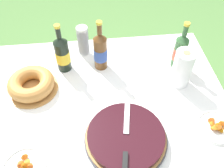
{
  "coord_description": "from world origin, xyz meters",
  "views": [
    {
      "loc": [
        -0.03,
        -0.86,
        1.87
      ],
      "look_at": [
        0.07,
        0.06,
        0.84
      ],
      "focal_mm": 40.0,
      "sensor_mm": 36.0,
      "label": 1
    }
  ],
  "objects_px": {
    "cider_bottle_amber": "(100,51)",
    "snack_plate_near": "(217,127)",
    "bundt_cake": "(31,84)",
    "cup_stack": "(83,41)",
    "juice_bottle_red": "(62,54)",
    "cider_bottle_green": "(180,51)",
    "paper_towel_roll": "(182,68)",
    "berry_tart": "(126,137)",
    "serving_knife": "(126,139)",
    "snack_plate_left": "(24,167)"
  },
  "relations": [
    {
      "from": "cup_stack",
      "to": "bundt_cake",
      "type": "bearing_deg",
      "value": -137.19
    },
    {
      "from": "berry_tart",
      "to": "cup_stack",
      "type": "bearing_deg",
      "value": 104.87
    },
    {
      "from": "cup_stack",
      "to": "cider_bottle_amber",
      "type": "height_order",
      "value": "cider_bottle_amber"
    },
    {
      "from": "bundt_cake",
      "to": "cider_bottle_green",
      "type": "height_order",
      "value": "cider_bottle_green"
    },
    {
      "from": "cup_stack",
      "to": "cider_bottle_amber",
      "type": "xyz_separation_m",
      "value": [
        0.1,
        -0.14,
        0.02
      ]
    },
    {
      "from": "cider_bottle_green",
      "to": "snack_plate_left",
      "type": "height_order",
      "value": "cider_bottle_green"
    },
    {
      "from": "bundt_cake",
      "to": "snack_plate_near",
      "type": "distance_m",
      "value": 1.02
    },
    {
      "from": "cider_bottle_amber",
      "to": "snack_plate_left",
      "type": "height_order",
      "value": "cider_bottle_amber"
    },
    {
      "from": "paper_towel_roll",
      "to": "cider_bottle_green",
      "type": "bearing_deg",
      "value": 78.22
    },
    {
      "from": "bundt_cake",
      "to": "cider_bottle_amber",
      "type": "height_order",
      "value": "cider_bottle_amber"
    },
    {
      "from": "cider_bottle_amber",
      "to": "snack_plate_near",
      "type": "bearing_deg",
      "value": -43.3
    },
    {
      "from": "cider_bottle_green",
      "to": "juice_bottle_red",
      "type": "relative_size",
      "value": 0.98
    },
    {
      "from": "cup_stack",
      "to": "cider_bottle_amber",
      "type": "distance_m",
      "value": 0.17
    },
    {
      "from": "serving_knife",
      "to": "bundt_cake",
      "type": "distance_m",
      "value": 0.63
    },
    {
      "from": "berry_tart",
      "to": "bundt_cake",
      "type": "distance_m",
      "value": 0.62
    },
    {
      "from": "cider_bottle_green",
      "to": "cider_bottle_amber",
      "type": "relative_size",
      "value": 0.95
    },
    {
      "from": "berry_tart",
      "to": "snack_plate_near",
      "type": "xyz_separation_m",
      "value": [
        0.47,
        0.02,
        -0.02
      ]
    },
    {
      "from": "serving_knife",
      "to": "snack_plate_near",
      "type": "relative_size",
      "value": 1.85
    },
    {
      "from": "cider_bottle_green",
      "to": "serving_knife",
      "type": "bearing_deg",
      "value": -127.63
    },
    {
      "from": "berry_tart",
      "to": "paper_towel_roll",
      "type": "relative_size",
      "value": 1.74
    },
    {
      "from": "bundt_cake",
      "to": "cider_bottle_amber",
      "type": "xyz_separation_m",
      "value": [
        0.41,
        0.15,
        0.08
      ]
    },
    {
      "from": "bundt_cake",
      "to": "snack_plate_left",
      "type": "height_order",
      "value": "bundt_cake"
    },
    {
      "from": "berry_tart",
      "to": "cup_stack",
      "type": "distance_m",
      "value": 0.7
    },
    {
      "from": "snack_plate_near",
      "to": "berry_tart",
      "type": "bearing_deg",
      "value": -177.72
    },
    {
      "from": "cup_stack",
      "to": "snack_plate_near",
      "type": "relative_size",
      "value": 1.0
    },
    {
      "from": "cider_bottle_green",
      "to": "snack_plate_left",
      "type": "bearing_deg",
      "value": -146.11
    },
    {
      "from": "cup_stack",
      "to": "juice_bottle_red",
      "type": "xyz_separation_m",
      "value": [
        -0.12,
        -0.13,
        0.02
      ]
    },
    {
      "from": "serving_knife",
      "to": "snack_plate_near",
      "type": "xyz_separation_m",
      "value": [
        0.47,
        0.05,
        -0.05
      ]
    },
    {
      "from": "berry_tart",
      "to": "snack_plate_left",
      "type": "distance_m",
      "value": 0.48
    },
    {
      "from": "cup_stack",
      "to": "snack_plate_left",
      "type": "height_order",
      "value": "cup_stack"
    },
    {
      "from": "berry_tart",
      "to": "paper_towel_roll",
      "type": "bearing_deg",
      "value": 43.38
    },
    {
      "from": "berry_tart",
      "to": "cider_bottle_green",
      "type": "bearing_deg",
      "value": 51.16
    },
    {
      "from": "bundt_cake",
      "to": "juice_bottle_red",
      "type": "bearing_deg",
      "value": 40.25
    },
    {
      "from": "serving_knife",
      "to": "cider_bottle_amber",
      "type": "bearing_deg",
      "value": 17.87
    },
    {
      "from": "serving_knife",
      "to": "cider_bottle_amber",
      "type": "distance_m",
      "value": 0.57
    },
    {
      "from": "cup_stack",
      "to": "snack_plate_near",
      "type": "xyz_separation_m",
      "value": [
        0.64,
        -0.65,
        -0.09
      ]
    },
    {
      "from": "berry_tart",
      "to": "cider_bottle_amber",
      "type": "distance_m",
      "value": 0.55
    },
    {
      "from": "serving_knife",
      "to": "cider_bottle_green",
      "type": "bearing_deg",
      "value": -27.11
    },
    {
      "from": "cup_stack",
      "to": "snack_plate_left",
      "type": "relative_size",
      "value": 1.0
    },
    {
      "from": "cider_bottle_green",
      "to": "snack_plate_left",
      "type": "relative_size",
      "value": 1.55
    },
    {
      "from": "paper_towel_roll",
      "to": "cider_bottle_amber",
      "type": "bearing_deg",
      "value": 157.12
    },
    {
      "from": "bundt_cake",
      "to": "juice_bottle_red",
      "type": "height_order",
      "value": "juice_bottle_red"
    },
    {
      "from": "bundt_cake",
      "to": "paper_towel_roll",
      "type": "xyz_separation_m",
      "value": [
        0.85,
        -0.04,
        0.07
      ]
    },
    {
      "from": "cider_bottle_amber",
      "to": "paper_towel_roll",
      "type": "relative_size",
      "value": 1.42
    },
    {
      "from": "serving_knife",
      "to": "bundt_cake",
      "type": "xyz_separation_m",
      "value": [
        -0.48,
        0.41,
        -0.02
      ]
    },
    {
      "from": "berry_tart",
      "to": "snack_plate_near",
      "type": "relative_size",
      "value": 2.0
    },
    {
      "from": "cider_bottle_green",
      "to": "paper_towel_roll",
      "type": "relative_size",
      "value": 1.35
    },
    {
      "from": "juice_bottle_red",
      "to": "snack_plate_near",
      "type": "xyz_separation_m",
      "value": [
        0.77,
        -0.52,
        -0.11
      ]
    },
    {
      "from": "bundt_cake",
      "to": "cider_bottle_green",
      "type": "xyz_separation_m",
      "value": [
        0.88,
        0.11,
        0.07
      ]
    },
    {
      "from": "cider_bottle_green",
      "to": "cider_bottle_amber",
      "type": "height_order",
      "value": "cider_bottle_amber"
    }
  ]
}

